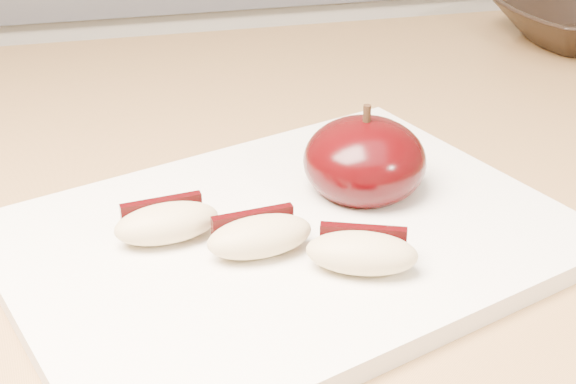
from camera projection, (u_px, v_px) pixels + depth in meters
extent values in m
cube|color=silver|center=(182.00, 220.00, 1.38)|extent=(2.40, 0.60, 0.90)
cube|color=#A17646|center=(262.00, 193.00, 0.57)|extent=(1.64, 0.64, 0.04)
cube|color=white|center=(288.00, 239.00, 0.47)|extent=(0.38, 0.32, 0.01)
ellipsoid|color=black|center=(364.00, 161.00, 0.50)|extent=(0.09, 0.09, 0.05)
cylinder|color=black|center=(367.00, 114.00, 0.49)|extent=(0.00, 0.00, 0.01)
ellipsoid|color=tan|center=(167.00, 223.00, 0.45)|extent=(0.06, 0.04, 0.02)
cube|color=black|center=(162.00, 214.00, 0.46)|extent=(0.05, 0.01, 0.02)
ellipsoid|color=tan|center=(260.00, 236.00, 0.44)|extent=(0.06, 0.04, 0.02)
cube|color=black|center=(253.00, 227.00, 0.45)|extent=(0.05, 0.01, 0.02)
ellipsoid|color=tan|center=(362.00, 253.00, 0.43)|extent=(0.07, 0.05, 0.02)
cube|color=black|center=(363.00, 242.00, 0.44)|extent=(0.05, 0.02, 0.02)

